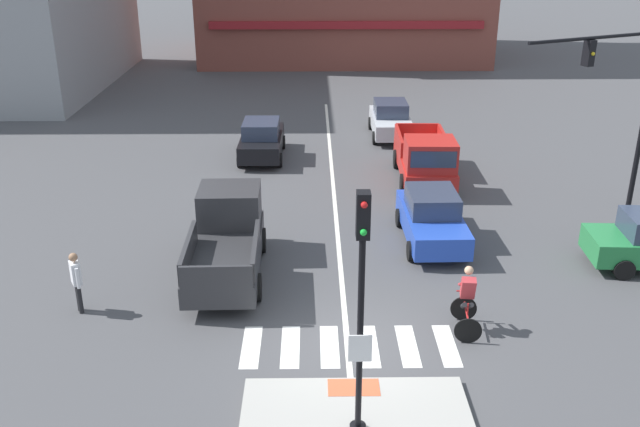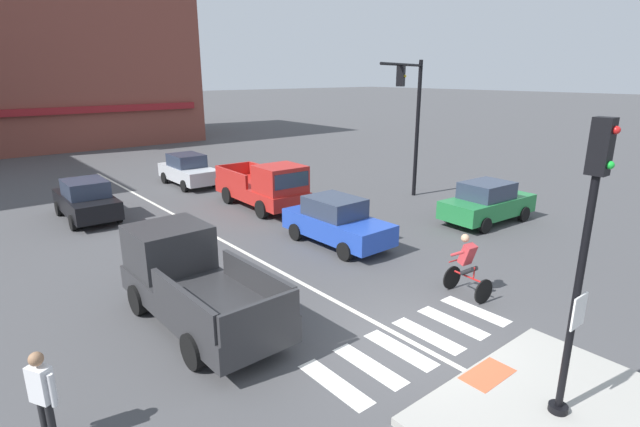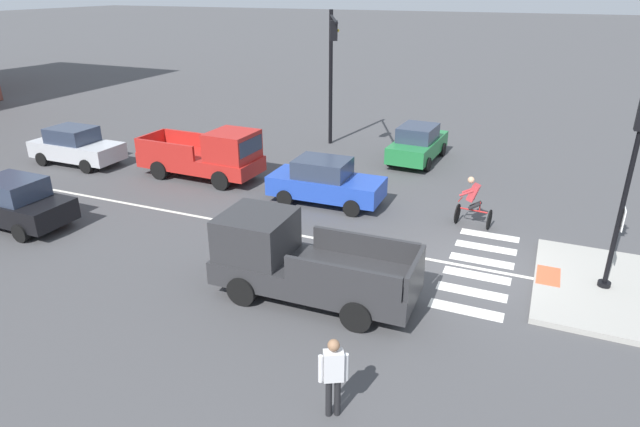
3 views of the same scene
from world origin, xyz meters
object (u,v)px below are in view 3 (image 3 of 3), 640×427
at_px(car_black_westbound_distant, 13,202).
at_px(pickup_truck_charcoal_westbound_near, 297,261).
at_px(car_silver_eastbound_distant, 76,146).
at_px(pickup_truck_red_eastbound_far, 210,156).
at_px(pedestrian_at_curb_left, 333,372).
at_px(car_blue_eastbound_mid, 325,182).
at_px(traffic_light_mast, 332,60).
at_px(car_green_cross_right, 418,143).
at_px(cyclist, 473,201).
at_px(signal_pole, 630,177).

height_order(car_black_westbound_distant, pickup_truck_charcoal_westbound_near, pickup_truck_charcoal_westbound_near).
bearing_deg(car_silver_eastbound_distant, car_black_westbound_distant, -151.07).
relative_size(pickup_truck_red_eastbound_far, pedestrian_at_curb_left, 3.08).
bearing_deg(pickup_truck_charcoal_westbound_near, car_blue_eastbound_mid, 16.27).
relative_size(car_black_westbound_distant, pickup_truck_red_eastbound_far, 0.80).
height_order(traffic_light_mast, car_silver_eastbound_distant, traffic_light_mast).
xyz_separation_m(car_silver_eastbound_distant, car_green_cross_right, (6.32, -13.72, 0.00)).
xyz_separation_m(car_black_westbound_distant, car_blue_eastbound_mid, (5.86, -8.63, 0.00)).
height_order(car_silver_eastbound_distant, pickup_truck_charcoal_westbound_near, pickup_truck_charcoal_westbound_near).
relative_size(car_green_cross_right, pickup_truck_charcoal_westbound_near, 0.81).
height_order(car_black_westbound_distant, car_blue_eastbound_mid, same).
xyz_separation_m(pickup_truck_charcoal_westbound_near, cyclist, (6.18, -3.40, -0.11)).
bearing_deg(traffic_light_mast, cyclist, -130.54).
bearing_deg(signal_pole, pedestrian_at_curb_left, 144.70).
xyz_separation_m(car_silver_eastbound_distant, cyclist, (0.03, -17.06, 0.06)).
relative_size(car_black_westbound_distant, cyclist, 2.45).
xyz_separation_m(car_blue_eastbound_mid, pickup_truck_charcoal_westbound_near, (-6.17, -1.80, 0.17)).
bearing_deg(car_green_cross_right, car_black_westbound_distant, 139.21).
bearing_deg(cyclist, car_blue_eastbound_mid, 90.15).
bearing_deg(car_green_cross_right, pickup_truck_charcoal_westbound_near, 179.71).
distance_m(pickup_truck_red_eastbound_far, cyclist, 10.54).
bearing_deg(car_green_cross_right, car_blue_eastbound_mid, 163.52).
relative_size(traffic_light_mast, car_blue_eastbound_mid, 1.53).
height_order(car_blue_eastbound_mid, pickup_truck_red_eastbound_far, pickup_truck_red_eastbound_far).
height_order(car_blue_eastbound_mid, cyclist, cyclist).
xyz_separation_m(car_green_cross_right, pickup_truck_red_eastbound_far, (-5.68, 7.18, 0.17)).
bearing_deg(cyclist, pedestrian_at_curb_left, 174.12).
bearing_deg(pickup_truck_red_eastbound_far, car_silver_eastbound_distant, 95.53).
xyz_separation_m(signal_pole, car_silver_eastbound_distant, (2.86, 20.91, -2.32)).
bearing_deg(cyclist, pickup_truck_charcoal_westbound_near, 151.15).
relative_size(signal_pole, cyclist, 2.95).
relative_size(signal_pole, car_black_westbound_distant, 1.20).
bearing_deg(pedestrian_at_curb_left, pickup_truck_charcoal_westbound_near, 33.93).
relative_size(signal_pole, car_silver_eastbound_distant, 1.21).
distance_m(signal_pole, pickup_truck_charcoal_westbound_near, 8.25).
bearing_deg(car_silver_eastbound_distant, pickup_truck_charcoal_westbound_near, -114.23).
relative_size(traffic_light_mast, car_green_cross_right, 1.51).
bearing_deg(pickup_truck_charcoal_westbound_near, pedestrian_at_curb_left, -146.07).
bearing_deg(pickup_truck_charcoal_westbound_near, car_black_westbound_distant, 88.32).
bearing_deg(car_green_cross_right, signal_pole, -141.90).
bearing_deg(car_blue_eastbound_mid, traffic_light_mast, 20.23).
xyz_separation_m(traffic_light_mast, pedestrian_at_curb_left, (-16.25, -6.60, -3.20)).
bearing_deg(traffic_light_mast, signal_pole, -129.35).
xyz_separation_m(car_green_cross_right, cyclist, (-6.28, -3.34, 0.06)).
height_order(car_green_cross_right, cyclist, cyclist).
bearing_deg(car_silver_eastbound_distant, car_green_cross_right, -65.28).
distance_m(car_green_cross_right, pedestrian_at_curb_left, 16.20).
distance_m(car_black_westbound_distant, car_green_cross_right, 16.06).
distance_m(car_green_cross_right, cyclist, 7.12).
xyz_separation_m(signal_pole, cyclist, (2.89, 3.85, -2.26)).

